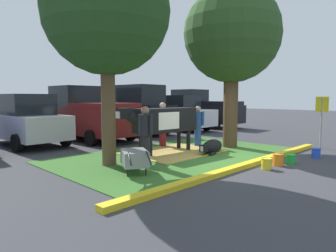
# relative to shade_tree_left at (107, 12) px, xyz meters

# --- Properties ---
(ground_plane) EXTENTS (80.00, 80.00, 0.00)m
(ground_plane) POSITION_rel_shade_tree_left_xyz_m (2.97, -1.88, -4.15)
(ground_plane) COLOR #38383D
(grass_island) EXTENTS (8.02, 4.67, 0.02)m
(grass_island) POSITION_rel_shade_tree_left_xyz_m (2.50, -0.32, -4.14)
(grass_island) COLOR #386B28
(grass_island) RESTS_ON ground
(curb_yellow) EXTENTS (9.22, 0.24, 0.12)m
(curb_yellow) POSITION_rel_shade_tree_left_xyz_m (2.50, -2.81, -4.09)
(curb_yellow) COLOR yellow
(curb_yellow) RESTS_ON ground
(hay_bedding) EXTENTS (3.22, 2.43, 0.04)m
(hay_bedding) POSITION_rel_shade_tree_left_xyz_m (2.68, 0.06, -4.12)
(hay_bedding) COLOR tan
(hay_bedding) RESTS_ON ground
(shade_tree_left) EXTENTS (3.40, 3.40, 5.88)m
(shade_tree_left) POSITION_rel_shade_tree_left_xyz_m (0.00, 0.00, 0.00)
(shade_tree_left) COLOR brown
(shade_tree_left) RESTS_ON ground
(shade_tree_right) EXTENTS (3.56, 3.56, 5.99)m
(shade_tree_right) POSITION_rel_shade_tree_left_xyz_m (5.00, -0.66, 0.02)
(shade_tree_right) COLOR #4C3823
(shade_tree_right) RESTS_ON ground
(cow_holstein) EXTENTS (3.14, 0.83, 1.57)m
(cow_holstein) POSITION_rel_shade_tree_left_xyz_m (2.35, 0.26, -3.03)
(cow_holstein) COLOR black
(cow_holstein) RESTS_ON ground
(calf_lying) EXTENTS (1.33, 0.66, 0.48)m
(calf_lying) POSITION_rel_shade_tree_left_xyz_m (3.46, -0.96, -3.91)
(calf_lying) COLOR black
(calf_lying) RESTS_ON ground
(person_handler) EXTENTS (0.44, 0.36, 1.70)m
(person_handler) POSITION_rel_shade_tree_left_xyz_m (3.28, 1.24, -3.23)
(person_handler) COLOR maroon
(person_handler) RESTS_ON ground
(person_visitor_near) EXTENTS (0.34, 0.52, 1.56)m
(person_visitor_near) POSITION_rel_shade_tree_left_xyz_m (4.25, 0.31, -3.31)
(person_visitor_near) COLOR #23478C
(person_visitor_near) RESTS_ON ground
(person_visitor_far) EXTENTS (0.34, 0.53, 1.65)m
(person_visitor_far) POSITION_rel_shade_tree_left_xyz_m (0.70, -0.71, -3.26)
(person_visitor_far) COLOR black
(person_visitor_far) RESTS_ON ground
(wheelbarrow) EXTENTS (1.15, 1.53, 0.63)m
(wheelbarrow) POSITION_rel_shade_tree_left_xyz_m (-0.06, -1.19, -3.76)
(wheelbarrow) COLOR gray
(wheelbarrow) RESTS_ON ground
(parking_sign) EXTENTS (0.06, 0.44, 1.92)m
(parking_sign) POSITION_rel_shade_tree_left_xyz_m (7.12, -3.20, -2.79)
(parking_sign) COLOR #99999E
(parking_sign) RESTS_ON ground
(bucket_yellow) EXTENTS (0.29, 0.29, 0.30)m
(bucket_yellow) POSITION_rel_shade_tree_left_xyz_m (2.66, -3.31, -3.99)
(bucket_yellow) COLOR yellow
(bucket_yellow) RESTS_ON ground
(bucket_orange) EXTENTS (0.32, 0.32, 0.33)m
(bucket_orange) POSITION_rel_shade_tree_left_xyz_m (3.29, -3.34, -3.97)
(bucket_orange) COLOR orange
(bucket_orange) RESTS_ON ground
(bucket_green) EXTENTS (0.29, 0.29, 0.27)m
(bucket_green) POSITION_rel_shade_tree_left_xyz_m (3.77, -3.49, -4.00)
(bucket_green) COLOR green
(bucket_green) RESTS_ON ground
(bucket_blue) EXTENTS (0.29, 0.29, 0.31)m
(bucket_blue) POSITION_rel_shade_tree_left_xyz_m (5.16, -3.71, -3.99)
(bucket_blue) COLOR blue
(bucket_blue) RESTS_ON ground
(sedan_silver) EXTENTS (2.14, 4.46, 2.02)m
(sedan_silver) POSITION_rel_shade_tree_left_xyz_m (-0.23, 5.42, -3.16)
(sedan_silver) COLOR silver
(sedan_silver) RESTS_ON ground
(pickup_truck_maroon) EXTENTS (2.37, 5.47, 2.42)m
(pickup_truck_maroon) POSITION_rel_shade_tree_left_xyz_m (2.37, 5.25, -3.03)
(pickup_truck_maroon) COLOR maroon
(pickup_truck_maroon) RESTS_ON ground
(suv_black) EXTENTS (2.25, 4.67, 2.52)m
(suv_black) POSITION_rel_shade_tree_left_xyz_m (5.19, 5.44, -2.88)
(suv_black) COLOR black
(suv_black) RESTS_ON ground
(sedan_red) EXTENTS (2.14, 4.46, 2.02)m
(sedan_red) POSITION_rel_shade_tree_left_xyz_m (8.04, 4.90, -3.16)
(sedan_red) COLOR silver
(sedan_red) RESTS_ON ground
(pickup_truck_black) EXTENTS (2.37, 5.47, 2.42)m
(pickup_truck_black) POSITION_rel_shade_tree_left_xyz_m (10.75, 5.42, -3.03)
(pickup_truck_black) COLOR black
(pickup_truck_black) RESTS_ON ground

